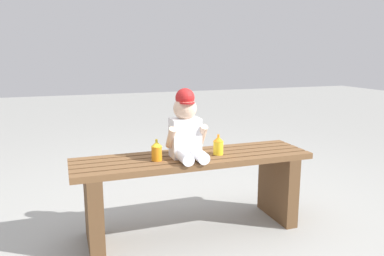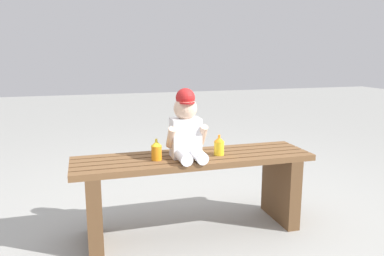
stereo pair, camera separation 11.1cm
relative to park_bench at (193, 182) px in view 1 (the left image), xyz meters
name	(u,v)px [view 1 (the left image)]	position (x,y,z in m)	size (l,w,h in m)	color
ground_plane	(193,230)	(0.00, 0.00, -0.31)	(16.00, 16.00, 0.00)	#999993
park_bench	(193,182)	(0.00, 0.00, 0.00)	(1.42, 0.37, 0.48)	brown
child_figure	(186,128)	(-0.05, -0.02, 0.34)	(0.23, 0.27, 0.40)	white
sippy_cup_left	(157,151)	(-0.23, -0.02, 0.23)	(0.06, 0.06, 0.12)	orange
sippy_cup_right	(218,145)	(0.15, -0.02, 0.23)	(0.06, 0.06, 0.12)	yellow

